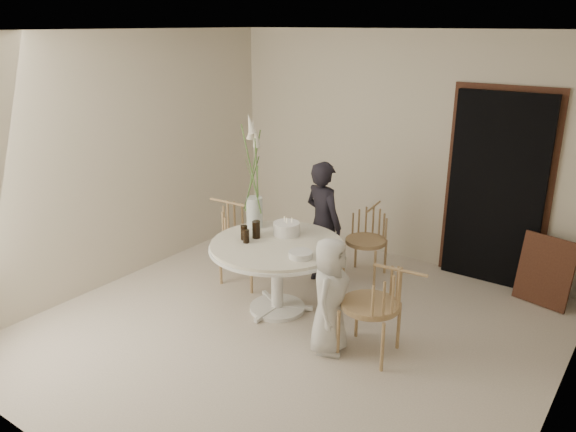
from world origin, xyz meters
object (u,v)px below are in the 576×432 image
Objects in this scene: chair_right at (384,298)px; girl at (323,224)px; chair_far at (369,231)px; chair_left at (237,230)px; boy at (330,296)px; table at (277,253)px; birthday_cake at (286,229)px; flower_vase at (254,188)px.

chair_right is 0.63× the size of girl.
chair_far is 0.87× the size of chair_left.
boy is at bearing -74.59° from chair_right.
boy is (0.49, -1.66, 0.01)m from chair_far.
birthday_cake reaches higher than table.
girl is (0.02, 0.81, 0.08)m from table.
boy reaches higher than chair_far.
girl is 1.39m from boy.
boy is 1.06m from birthday_cake.
girl is at bearing -134.28° from chair_right.
flower_vase is (-0.41, 0.00, 0.35)m from birthday_cake.
chair_left is at bearing 157.54° from table.
girl is at bearing 19.99° from boy.
boy reaches higher than table.
boy is at bearing -21.90° from table.
chair_left is (-2.03, 0.48, 0.03)m from chair_right.
girl is (-1.22, 0.97, 0.13)m from chair_right.
table is at bearing 53.45° from boy.
chair_left is 0.86× the size of boy.
chair_far is 0.75× the size of boy.
girl reaches higher than chair_right.
birthday_cake is at bearing 99.30° from girl.
flower_vase is (0.32, -0.09, 0.56)m from chair_left.
boy is 3.95× the size of birthday_cake.
chair_far reaches higher than table.
table is 1.46× the size of chair_left.
chair_far is at bearing 1.67° from boy.
chair_right reaches higher than chair_far.
chair_right is at bearing 158.12° from girl.
table is at bearing -77.08° from birthday_cake.
table is 1.26× the size of boy.
flower_vase is at bearing 179.35° from birthday_cake.
boy is at bearing -23.86° from flower_vase.
birthday_cake is at bearing -0.65° from flower_vase.
boy reaches higher than chair_left.
chair_left is at bearing -109.16° from chair_right.
table is 1.67× the size of chair_far.
chair_right reaches higher than table.
chair_far is at bearing 71.11° from birthday_cake.
chair_left reaches higher than birthday_cake.
chair_right is 3.26× the size of birthday_cake.
chair_left is at bearing 47.57° from girl.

